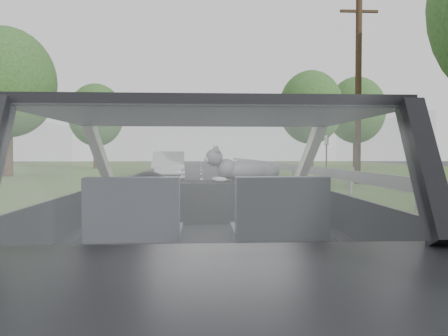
{
  "coord_description": "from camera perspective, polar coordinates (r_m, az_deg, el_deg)",
  "views": [
    {
      "loc": [
        -0.04,
        -2.72,
        1.21
      ],
      "look_at": [
        0.14,
        0.59,
        1.11
      ],
      "focal_mm": 35.0,
      "sensor_mm": 36.0,
      "label": 1
    }
  ],
  "objects": [
    {
      "name": "other_car",
      "position": [
        20.12,
        -7.21,
        0.27
      ],
      "size": [
        1.82,
        4.13,
        1.33
      ],
      "primitive_type": "imported",
      "rotation": [
        0.0,
        0.0,
        0.06
      ],
      "color": "silver",
      "rests_on": "ground"
    },
    {
      "name": "tree_5",
      "position": [
        26.35,
        -26.47,
        7.47
      ],
      "size": [
        6.34,
        6.34,
        7.77
      ],
      "primitive_type": null,
      "rotation": [
        0.0,
        0.0,
        -0.28
      ],
      "color": "#24401D",
      "rests_on": "ground"
    },
    {
      "name": "tree_6",
      "position": [
        37.8,
        -16.35,
        5.11
      ],
      "size": [
        5.44,
        5.44,
        6.83
      ],
      "primitive_type": null,
      "rotation": [
        0.0,
        0.0,
        0.24
      ],
      "color": "#24401D",
      "rests_on": "ground"
    },
    {
      "name": "subject_car",
      "position": [
        2.76,
        -2.27,
        -8.33
      ],
      "size": [
        1.8,
        4.0,
        1.45
      ],
      "primitive_type": "cube",
      "color": "black",
      "rests_on": "ground"
    },
    {
      "name": "dashboard",
      "position": [
        3.36,
        -2.42,
        -4.35
      ],
      "size": [
        1.58,
        0.45,
        0.3
      ],
      "primitive_type": "cube",
      "color": "black",
      "rests_on": "subject_car"
    },
    {
      "name": "passenger_seat",
      "position": [
        2.49,
        7.11,
        -5.85
      ],
      "size": [
        0.5,
        0.72,
        0.42
      ],
      "primitive_type": "cube",
      "color": "black",
      "rests_on": "subject_car"
    },
    {
      "name": "highway_sign",
      "position": [
        23.2,
        13.23,
        1.52
      ],
      "size": [
        0.18,
        0.89,
        2.2
      ],
      "primitive_type": "cube",
      "rotation": [
        0.0,
        0.0,
        -0.1
      ],
      "color": "#1B6023",
      "rests_on": "ground"
    },
    {
      "name": "utility_pole",
      "position": [
        18.69,
        17.14,
        9.89
      ],
      "size": [
        0.33,
        0.33,
        7.71
      ],
      "primitive_type": "cylinder",
      "rotation": [
        0.0,
        0.0,
        -0.42
      ],
      "color": "#392618",
      "rests_on": "ground"
    },
    {
      "name": "steering_wheel",
      "position": [
        3.08,
        -9.83,
        -3.63
      ],
      "size": [
        0.36,
        0.36,
        0.04
      ],
      "primitive_type": "torus",
      "color": "black",
      "rests_on": "dashboard"
    },
    {
      "name": "guardrail",
      "position": [
        13.45,
        15.76,
        -0.92
      ],
      "size": [
        0.05,
        90.0,
        0.32
      ],
      "primitive_type": "cube",
      "color": "gray",
      "rests_on": "ground"
    },
    {
      "name": "driver_seat",
      "position": [
        2.48,
        -11.52,
        -5.91
      ],
      "size": [
        0.5,
        0.72,
        0.42
      ],
      "primitive_type": "cube",
      "color": "black",
      "rests_on": "subject_car"
    },
    {
      "name": "tree_3",
      "position": [
        42.84,
        16.86,
        5.61
      ],
      "size": [
        6.89,
        6.89,
        8.18
      ],
      "primitive_type": null,
      "rotation": [
        0.0,
        0.0,
        -0.34
      ],
      "color": "#24401D",
      "rests_on": "ground"
    },
    {
      "name": "tree_2",
      "position": [
        33.64,
        11.25,
        5.94
      ],
      "size": [
        5.17,
        5.17,
        7.27
      ],
      "primitive_type": null,
      "rotation": [
        0.0,
        0.0,
        -0.08
      ],
      "color": "#24401D",
      "rests_on": "ground"
    },
    {
      "name": "cat",
      "position": [
        3.36,
        3.34,
        -0.23
      ],
      "size": [
        0.65,
        0.33,
        0.28
      ],
      "primitive_type": "ellipsoid",
      "rotation": [
        0.0,
        0.0,
        0.23
      ],
      "color": "slate",
      "rests_on": "dashboard"
    }
  ]
}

